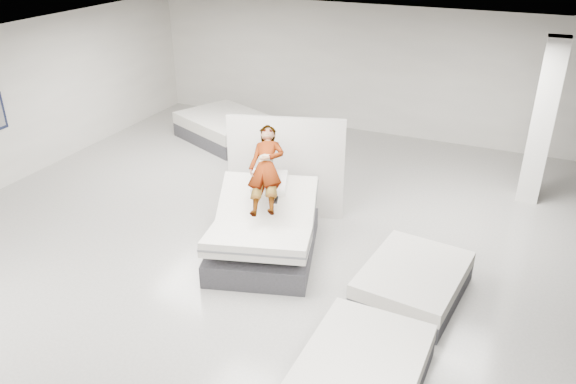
# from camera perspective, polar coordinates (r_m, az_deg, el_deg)

# --- Properties ---
(room) EXTENTS (14.00, 14.04, 3.20)m
(room) POSITION_cam_1_polar(r_m,az_deg,el_deg) (8.35, -4.80, 1.41)
(room) COLOR #B2AEA8
(room) RESTS_ON ground
(hero_bed) EXTENTS (2.15, 2.50, 1.26)m
(hero_bed) POSITION_cam_1_polar(r_m,az_deg,el_deg) (9.23, -2.49, -4.35)
(hero_bed) COLOR #3E3E43
(hero_bed) RESTS_ON floor
(person) EXTENTS (0.93, 1.45, 1.46)m
(person) POSITION_cam_1_polar(r_m,az_deg,el_deg) (9.11, -2.25, 1.28)
(person) COLOR slate
(person) RESTS_ON hero_bed
(remote) EXTENTS (0.09, 0.15, 0.08)m
(remote) POSITION_cam_1_polar(r_m,az_deg,el_deg) (8.84, -1.21, -0.81)
(remote) COLOR black
(remote) RESTS_ON person
(divider_panel) EXTENTS (2.06, 0.70, 1.93)m
(divider_panel) POSITION_cam_1_polar(r_m,az_deg,el_deg) (10.24, -0.22, 2.48)
(divider_panel) COLOR silver
(divider_panel) RESTS_ON floor
(flat_bed_right_far) EXTENTS (1.53, 1.92, 0.49)m
(flat_bed_right_far) POSITION_cam_1_polar(r_m,az_deg,el_deg) (8.59, 12.58, -8.88)
(flat_bed_right_far) COLOR #3E3E43
(flat_bed_right_far) RESTS_ON floor
(flat_bed_right_near) EXTENTS (1.39, 1.83, 0.49)m
(flat_bed_right_near) POSITION_cam_1_polar(r_m,az_deg,el_deg) (7.05, 7.55, -17.54)
(flat_bed_right_near) COLOR #3E3E43
(flat_bed_right_near) RESTS_ON floor
(flat_bed_left_far) EXTENTS (2.76, 2.48, 0.62)m
(flat_bed_left_far) POSITION_cam_1_polar(r_m,az_deg,el_deg) (14.26, -6.28, 6.52)
(flat_bed_left_far) COLOR #3E3E43
(flat_bed_left_far) RESTS_ON floor
(column) EXTENTS (0.40, 0.40, 3.20)m
(column) POSITION_cam_1_polar(r_m,az_deg,el_deg) (11.65, 24.41, 6.44)
(column) COLOR white
(column) RESTS_ON floor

